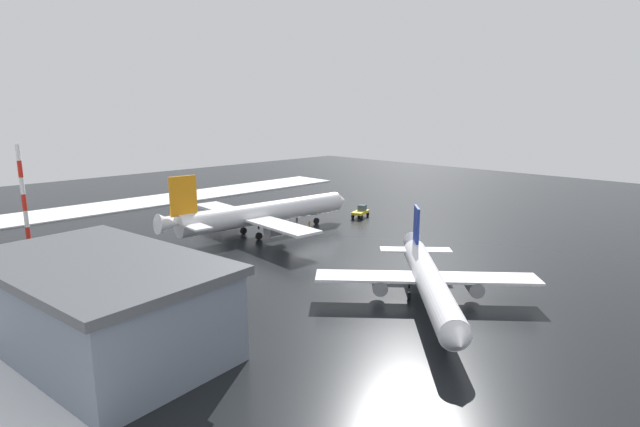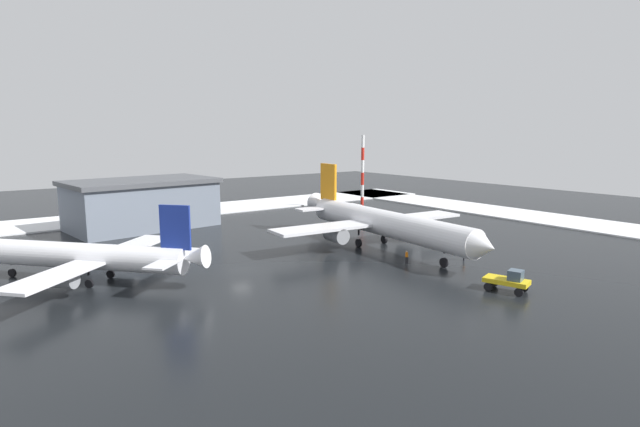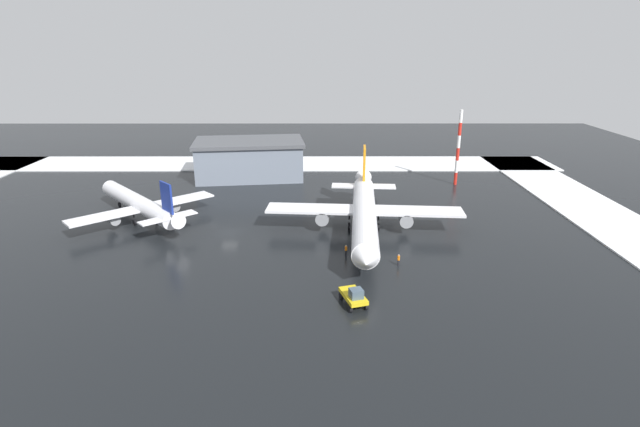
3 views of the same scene
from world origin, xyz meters
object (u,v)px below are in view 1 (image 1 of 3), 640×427
Objects in this scene: airplane_foreground_jet at (429,281)px; ground_crew_near_tug at (309,225)px; airplane_distant_tail at (262,213)px; ground_crew_by_nose_gear at (297,216)px; pushback_tug at (361,211)px; antenna_mast at (23,194)px; cargo_hangar at (101,305)px.

ground_crew_near_tug is at bearing -155.74° from airplane_foreground_jet.
airplane_distant_tail is 40.06m from airplane_foreground_jet.
ground_crew_by_nose_gear is (-3.93, 11.98, -2.94)m from airplane_distant_tail.
antenna_mast is (-26.37, -54.63, 7.03)m from pushback_tug.
cargo_hangar is at bearing -69.27° from airplane_foreground_jet.
pushback_tug is 64.54m from cargo_hangar.
airplane_distant_tail is 9.57m from ground_crew_near_tug.
ground_crew_by_nose_gear is at bearing 112.22° from cargo_hangar.
airplane_foreground_jet is 14.82× the size of ground_crew_by_nose_gear.
pushback_tug is 61.07m from antenna_mast.
antenna_mast reaches higher than cargo_hangar.
airplane_distant_tail is 23.33× the size of ground_crew_by_nose_gear.
antenna_mast is (-26.57, -39.68, 7.34)m from ground_crew_near_tug.
airplane_distant_tail reaches higher than airplane_foreground_jet.
airplane_foreground_jet is 39.39m from ground_crew_near_tug.
airplane_distant_tail reaches higher than ground_crew_by_nose_gear.
cargo_hangar is at bearing -143.52° from airplane_distant_tail.
ground_crew_by_nose_gear is 0.06× the size of cargo_hangar.
pushback_tug is at bearing 101.70° from cargo_hangar.
airplane_foreground_jet is 47.57m from pushback_tug.
ground_crew_near_tug is at bearing 56.19° from antenna_mast.
airplane_distant_tail is at bearing -158.23° from ground_crew_near_tug.
antenna_mast is at bearing -111.10° from airplane_foreground_jet.
ground_crew_near_tug is (0.20, -14.96, -0.31)m from pushback_tug.
antenna_mast is (-19.26, -43.20, 7.34)m from ground_crew_by_nose_gear.
cargo_hangar is (27.64, -49.67, 3.47)m from ground_crew_by_nose_gear.
antenna_mast is at bearing 136.91° from pushback_tug.
airplane_distant_tail is 44.53m from cargo_hangar.
airplane_distant_tail is at bearing -142.61° from airplane_foreground_jet.
ground_crew_by_nose_gear is 0.10× the size of antenna_mast.
airplane_distant_tail is 7.91× the size of pushback_tug.
airplane_foreground_jet is at bearing -147.75° from pushback_tug.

